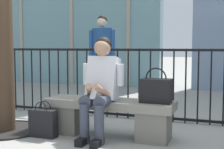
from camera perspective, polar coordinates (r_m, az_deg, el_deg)
ground_plane at (r=4.06m, az=-0.51°, el=-10.73°), size 60.00×60.00×0.00m
stone_bench at (r=3.99m, az=-0.51°, el=-6.98°), size 1.60×0.44×0.45m
seated_person_with_phone at (r=3.84m, az=-2.07°, el=-1.73°), size 0.52×0.66×1.21m
handbag_on_bench at (r=3.76m, az=7.71°, el=-2.75°), size 0.35×0.19×0.41m
shopping_bag at (r=4.05m, az=-11.99°, el=-8.30°), size 0.34×0.13×0.44m
bystander_at_railing at (r=6.51m, az=-1.79°, el=4.11°), size 0.55×0.39×1.71m
plaza_railing at (r=4.90m, az=3.80°, el=-1.58°), size 9.82×0.04×1.07m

